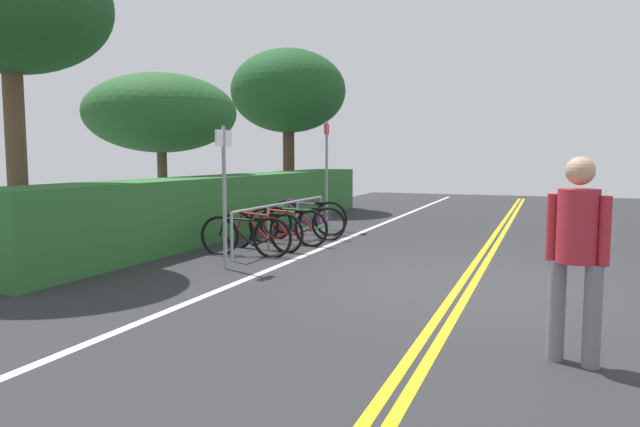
{
  "coord_description": "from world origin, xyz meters",
  "views": [
    {
      "loc": [
        -7.65,
        -0.95,
        1.69
      ],
      "look_at": [
        2.03,
        2.88,
        0.65
      ],
      "focal_mm": 32.4,
      "sensor_mm": 36.0,
      "label": 1
    }
  ],
  "objects": [
    {
      "name": "ground_plane",
      "position": [
        0.0,
        0.0,
        -0.03
      ],
      "size": [
        36.8,
        13.31,
        0.05
      ],
      "primitive_type": "cube",
      "color": "#2B2B2D"
    },
    {
      "name": "centre_line_yellow_inner",
      "position": [
        0.0,
        -0.08,
        0.0
      ],
      "size": [
        33.12,
        0.1,
        0.0
      ],
      "primitive_type": "cube",
      "color": "gold",
      "rests_on": "ground_plane"
    },
    {
      "name": "centre_line_yellow_outer",
      "position": [
        0.0,
        0.08,
        0.0
      ],
      "size": [
        33.12,
        0.1,
        0.0
      ],
      "primitive_type": "cube",
      "color": "gold",
      "rests_on": "ground_plane"
    },
    {
      "name": "bike_lane_stripe_white",
      "position": [
        0.0,
        2.87,
        0.0
      ],
      "size": [
        33.12,
        0.12,
        0.0
      ],
      "primitive_type": "cube",
      "color": "white",
      "rests_on": "ground_plane"
    },
    {
      "name": "bike_rack",
      "position": [
        2.3,
        3.74,
        0.59
      ],
      "size": [
        3.95,
        0.05,
        0.81
      ],
      "color": "#9EA0A5",
      "rests_on": "ground_plane"
    },
    {
      "name": "bicycle_0",
      "position": [
        0.9,
        3.79,
        0.34
      ],
      "size": [
        0.46,
        1.65,
        0.73
      ],
      "color": "black",
      "rests_on": "ground_plane"
    },
    {
      "name": "bicycle_1",
      "position": [
        1.58,
        3.84,
        0.35
      ],
      "size": [
        0.48,
        1.8,
        0.74
      ],
      "color": "black",
      "rests_on": "ground_plane"
    },
    {
      "name": "bicycle_2",
      "position": [
        2.36,
        3.7,
        0.35
      ],
      "size": [
        0.46,
        1.8,
        0.74
      ],
      "color": "black",
      "rests_on": "ground_plane"
    },
    {
      "name": "bicycle_3",
      "position": [
        3.02,
        3.67,
        0.34
      ],
      "size": [
        0.55,
        1.76,
        0.72
      ],
      "color": "black",
      "rests_on": "ground_plane"
    },
    {
      "name": "bicycle_4",
      "position": [
        3.82,
        3.87,
        0.36
      ],
      "size": [
        0.46,
        1.8,
        0.78
      ],
      "color": "black",
      "rests_on": "ground_plane"
    },
    {
      "name": "pedestrian",
      "position": [
        -2.65,
        -1.19,
        0.97
      ],
      "size": [
        0.32,
        0.47,
        1.69
      ],
      "color": "slate",
      "rests_on": "ground_plane"
    },
    {
      "name": "sign_post_near",
      "position": [
        -0.24,
        3.51,
        1.29
      ],
      "size": [
        0.36,
        0.07,
        2.13
      ],
      "color": "gray",
      "rests_on": "ground_plane"
    },
    {
      "name": "sign_post_far",
      "position": [
        4.67,
        3.76,
        1.48
      ],
      "size": [
        0.36,
        0.08,
        2.48
      ],
      "color": "gray",
      "rests_on": "ground_plane"
    },
    {
      "name": "hedge_backdrop",
      "position": [
        3.8,
        5.56,
        0.63
      ],
      "size": [
        12.9,
        1.16,
        1.27
      ],
      "primitive_type": "cube",
      "color": "#2D6B30",
      "rests_on": "ground_plane"
    },
    {
      "name": "tree_near_left",
      "position": [
        -1.27,
        6.46,
        3.86
      ],
      "size": [
        2.93,
        2.93,
        4.88
      ],
      "color": "brown",
      "rests_on": "ground_plane"
    },
    {
      "name": "tree_mid",
      "position": [
        3.55,
        7.45,
        2.67
      ],
      "size": [
        3.49,
        3.49,
        3.59
      ],
      "color": "brown",
      "rests_on": "ground_plane"
    },
    {
      "name": "tree_far_right",
      "position": [
        8.84,
        6.63,
        3.67
      ],
      "size": [
        3.55,
        3.55,
        4.98
      ],
      "color": "#473323",
      "rests_on": "ground_plane"
    }
  ]
}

